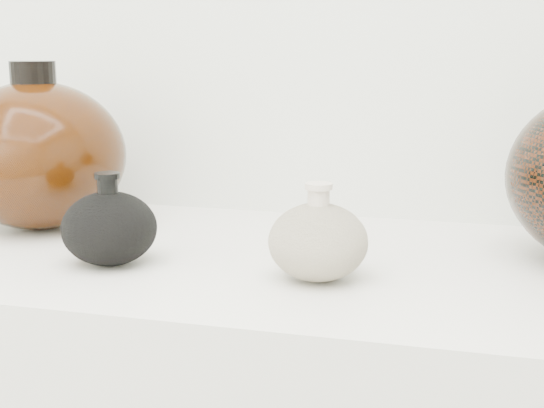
# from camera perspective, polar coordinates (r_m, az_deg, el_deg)

# --- Properties ---
(black_gourd_vase) EXTENTS (0.14, 0.14, 0.11)m
(black_gourd_vase) POSITION_cam_1_polar(r_m,az_deg,el_deg) (0.93, -12.15, -1.74)
(black_gourd_vase) COLOR black
(black_gourd_vase) RESTS_ON display_counter
(cream_gourd_vase) EXTENTS (0.14, 0.14, 0.11)m
(cream_gourd_vase) POSITION_cam_1_polar(r_m,az_deg,el_deg) (0.85, 3.49, -2.80)
(cream_gourd_vase) COLOR #BFAC92
(cream_gourd_vase) RESTS_ON display_counter
(left_round_pot) EXTENTS (0.30, 0.30, 0.24)m
(left_round_pot) POSITION_cam_1_polar(r_m,az_deg,el_deg) (1.13, -17.21, 3.57)
(left_round_pot) COLOR black
(left_round_pot) RESTS_ON display_counter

